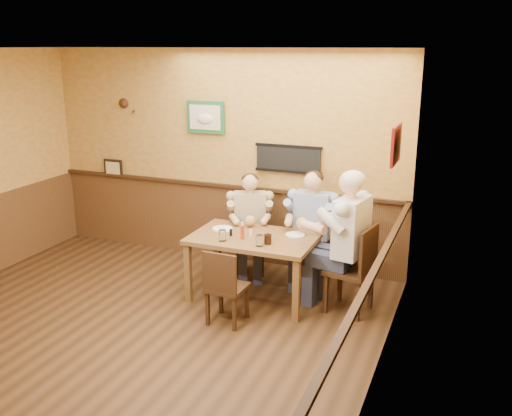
# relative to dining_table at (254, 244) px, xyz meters

# --- Properties ---
(room) EXTENTS (5.02, 5.03, 2.81)m
(room) POSITION_rel_dining_table_xyz_m (-0.76, -1.24, 1.03)
(room) COLOR #311E0E
(room) RESTS_ON ground
(dining_table) EXTENTS (1.40, 0.90, 0.75)m
(dining_table) POSITION_rel_dining_table_xyz_m (0.00, 0.00, 0.00)
(dining_table) COLOR brown
(dining_table) RESTS_ON ground
(chair_back_left) EXTENTS (0.50, 0.50, 0.82)m
(chair_back_left) POSITION_rel_dining_table_xyz_m (-0.32, 0.68, -0.25)
(chair_back_left) COLOR #382211
(chair_back_left) RESTS_ON ground
(chair_back_right) EXTENTS (0.41, 0.41, 0.88)m
(chair_back_right) POSITION_rel_dining_table_xyz_m (0.49, 0.69, -0.22)
(chair_back_right) COLOR #382211
(chair_back_right) RESTS_ON ground
(chair_right_end) EXTENTS (0.54, 0.54, 0.99)m
(chair_right_end) POSITION_rel_dining_table_xyz_m (1.10, 0.06, -0.16)
(chair_right_end) COLOR #382211
(chair_right_end) RESTS_ON ground
(chair_near_side) EXTENTS (0.39, 0.39, 0.83)m
(chair_near_side) POSITION_rel_dining_table_xyz_m (-0.03, -0.67, -0.24)
(chair_near_side) COLOR #382211
(chair_near_side) RESTS_ON ground
(diner_tan_shirt) EXTENTS (0.71, 0.71, 1.18)m
(diner_tan_shirt) POSITION_rel_dining_table_xyz_m (-0.32, 0.68, -0.07)
(diner_tan_shirt) COLOR tan
(diner_tan_shirt) RESTS_ON ground
(diner_blue_polo) EXTENTS (0.59, 0.59, 1.26)m
(diner_blue_polo) POSITION_rel_dining_table_xyz_m (0.49, 0.69, -0.03)
(diner_blue_polo) COLOR #8198C2
(diner_blue_polo) RESTS_ON ground
(diner_white_elder) EXTENTS (0.77, 0.77, 1.42)m
(diner_white_elder) POSITION_rel_dining_table_xyz_m (1.10, 0.06, 0.05)
(diner_white_elder) COLOR silver
(diner_white_elder) RESTS_ON ground
(water_glass_left) EXTENTS (0.11, 0.11, 0.13)m
(water_glass_left) POSITION_rel_dining_table_xyz_m (-0.26, -0.27, 0.16)
(water_glass_left) COLOR white
(water_glass_left) RESTS_ON dining_table
(water_glass_mid) EXTENTS (0.08, 0.08, 0.12)m
(water_glass_mid) POSITION_rel_dining_table_xyz_m (0.18, -0.28, 0.15)
(water_glass_mid) COLOR white
(water_glass_mid) RESTS_ON dining_table
(cola_tumbler) EXTENTS (0.10, 0.10, 0.11)m
(cola_tumbler) POSITION_rel_dining_table_xyz_m (0.24, -0.19, 0.15)
(cola_tumbler) COLOR black
(cola_tumbler) RESTS_ON dining_table
(hot_sauce_bottle) EXTENTS (0.05, 0.05, 0.18)m
(hot_sauce_bottle) POSITION_rel_dining_table_xyz_m (-0.08, -0.13, 0.18)
(hot_sauce_bottle) COLOR #B52C13
(hot_sauce_bottle) RESTS_ON dining_table
(salt_shaker) EXTENTS (0.04, 0.04, 0.08)m
(salt_shaker) POSITION_rel_dining_table_xyz_m (-0.03, -0.02, 0.13)
(salt_shaker) COLOR white
(salt_shaker) RESTS_ON dining_table
(pepper_shaker) EXTENTS (0.04, 0.04, 0.08)m
(pepper_shaker) POSITION_rel_dining_table_xyz_m (-0.24, -0.08, 0.13)
(pepper_shaker) COLOR black
(pepper_shaker) RESTS_ON dining_table
(plate_far_left) EXTENTS (0.32, 0.32, 0.02)m
(plate_far_left) POSITION_rel_dining_table_xyz_m (-0.43, 0.10, 0.10)
(plate_far_left) COLOR white
(plate_far_left) RESTS_ON dining_table
(plate_far_right) EXTENTS (0.23, 0.23, 0.01)m
(plate_far_right) POSITION_rel_dining_table_xyz_m (0.43, 0.20, 0.10)
(plate_far_right) COLOR silver
(plate_far_right) RESTS_ON dining_table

